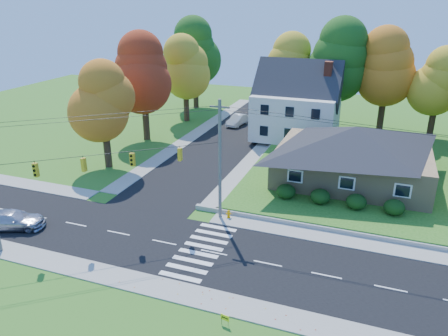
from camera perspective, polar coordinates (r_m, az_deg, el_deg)
The scene contains 22 objects.
ground at distance 31.99m, azimuth -1.33°, elevation -11.00°, with size 120.00×120.00×0.00m, color #3D7923.
road_main at distance 31.98m, azimuth -1.33°, elevation -10.99°, with size 90.00×8.00×0.02m, color black.
road_cross at distance 56.79m, azimuth 0.83°, elevation 3.90°, with size 8.00×44.00×0.02m, color black.
sidewalk_north at distance 36.01m, azimuth 1.62°, elevation -6.93°, with size 90.00×2.00×0.08m, color #9C9A90.
sidewalk_south at distance 28.22m, azimuth -5.23°, elevation -16.01°, with size 90.00×2.00×0.08m, color #9C9A90.
lawn at distance 49.13m, azimuth 22.45°, elevation -0.37°, with size 30.00×30.00×0.50m, color #3D7923.
ranch_house at distance 43.37m, azimuth 16.54°, elevation 1.87°, with size 14.60×10.60×5.40m.
colonial_house at distance 55.42m, azimuth 9.50°, elevation 8.07°, with size 10.40×8.40×9.60m.
hedge_row at distance 38.43m, azimuth 14.67°, elevation -3.93°, with size 10.70×1.70×1.27m.
traffic_infrastructure at distance 30.75m, azimuth -0.75°, elevation -1.55°, with size 38.10×10.66×10.00m.
tree_lot_0 at distance 60.90m, azimuth 8.94°, elevation 12.87°, with size 6.72×6.72×12.51m.
tree_lot_1 at distance 58.83m, azimuth 14.68°, elevation 13.44°, with size 7.84×7.84×14.60m.
tree_lot_2 at distance 59.60m, azimuth 20.58°, elevation 12.25°, with size 7.28×7.28×13.56m.
tree_lot_3 at distance 59.10m, azimuth 26.27°, elevation 10.05°, with size 6.16×6.16×11.47m.
tree_west_0 at distance 46.95m, azimuth -15.60°, elevation 8.38°, with size 6.16×6.16×11.47m.
tree_west_1 at distance 55.46m, azimuth -10.57°, elevation 12.10°, with size 7.28×7.28×13.56m.
tree_west_2 at distance 63.82m, azimuth -5.10°, elevation 12.97°, with size 6.72×6.72×12.51m.
tree_west_3 at distance 71.69m, azimuth -3.83°, elevation 14.99°, with size 7.84×7.84×14.60m.
silver_sedan at distance 38.53m, azimuth -25.88°, elevation -6.10°, with size 2.01×4.94×1.43m, color #A1A4B7.
white_car at distance 62.61m, azimuth 1.80°, elevation 6.28°, with size 1.56×4.48×1.48m, color silver.
fire_hydrant at distance 36.36m, azimuth 0.60°, elevation -6.05°, with size 0.44×0.34×0.76m.
yard_sign at distance 25.72m, azimuth 0.12°, elevation -18.99°, with size 0.54×0.13×0.68m.
Camera 1 is at (10.07, -25.03, 17.18)m, focal length 35.00 mm.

